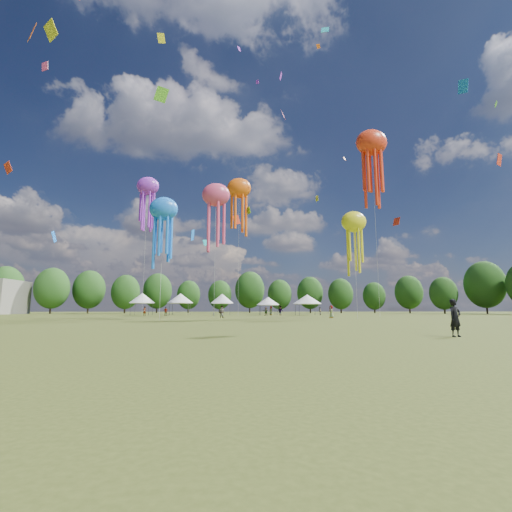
{
  "coord_description": "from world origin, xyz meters",
  "views": [
    {
      "loc": [
        -1.49,
        -17.14,
        1.2
      ],
      "look_at": [
        0.84,
        15.0,
        6.0
      ],
      "focal_mm": 25.04,
      "sensor_mm": 36.0,
      "label": 1
    }
  ],
  "objects": [
    {
      "name": "treeline",
      "position": [
        -3.87,
        62.51,
        6.54
      ],
      "size": [
        201.57,
        95.24,
        13.43
      ],
      "color": "#38281C",
      "rests_on": "ground"
    },
    {
      "name": "spectator_near",
      "position": [
        -2.57,
        30.92,
        0.83
      ],
      "size": [
        1.01,
        0.96,
        1.65
      ],
      "primitive_type": "imported",
      "rotation": [
        0.0,
        0.0,
        2.57
      ],
      "color": "gray",
      "rests_on": "ground"
    },
    {
      "name": "festival_tents",
      "position": [
        -3.05,
        55.91,
        3.21
      ],
      "size": [
        38.11,
        11.79,
        4.45
      ],
      "color": "#47474C",
      "rests_on": "ground"
    },
    {
      "name": "ground",
      "position": [
        0.0,
        0.0,
        0.0
      ],
      "size": [
        300.0,
        300.0,
        0.0
      ],
      "primitive_type": "plane",
      "color": "#384416",
      "rests_on": "ground"
    },
    {
      "name": "small_kites",
      "position": [
        -2.33,
        41.18,
        29.56
      ],
      "size": [
        73.53,
        58.77,
        45.8
      ],
      "color": "#E0426A",
      "rests_on": "ground"
    },
    {
      "name": "show_kites",
      "position": [
        5.34,
        39.2,
        21.08
      ],
      "size": [
        44.74,
        28.71,
        32.3
      ],
      "color": "#E0426A",
      "rests_on": "ground"
    },
    {
      "name": "spectators_far",
      "position": [
        5.34,
        49.41,
        0.85
      ],
      "size": [
        33.98,
        26.05,
        1.84
      ],
      "color": "gray",
      "rests_on": "ground"
    },
    {
      "name": "observer_main",
      "position": [
        8.36,
        -1.98,
        0.82
      ],
      "size": [
        0.69,
        0.55,
        1.64
      ],
      "primitive_type": "imported",
      "rotation": [
        0.0,
        0.0,
        0.3
      ],
      "color": "black",
      "rests_on": "ground"
    }
  ]
}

